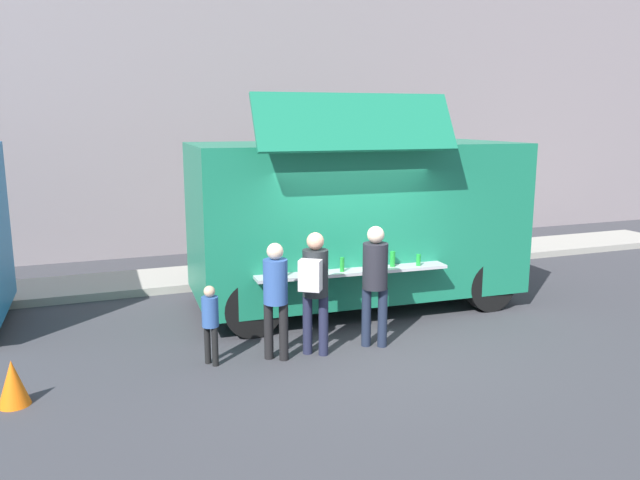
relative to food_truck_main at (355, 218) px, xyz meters
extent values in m
plane|color=#38383D|center=(-0.58, -1.79, -1.57)|extent=(60.00, 60.00, 0.00)
cube|color=#9E998E|center=(-4.00, 2.62, -1.49)|extent=(28.00, 1.60, 0.15)
cube|color=gray|center=(-3.00, 6.52, 2.69)|extent=(32.00, 2.40, 8.51)
cube|color=#197553|center=(0.00, 0.02, 0.02)|extent=(5.67, 2.69, 2.57)
cube|color=#197553|center=(-0.62, -1.42, 1.66)|extent=(3.08, 0.65, 0.84)
cube|color=black|center=(-0.61, -1.12, 0.32)|extent=(2.91, 0.22, 1.16)
cube|color=#B7B7BC|center=(-0.62, -1.34, -0.60)|extent=(3.08, 0.48, 0.05)
cylinder|color=black|center=(-1.70, -1.30, -0.48)|extent=(0.06, 0.06, 0.18)
cylinder|color=red|center=(-1.26, -1.28, -0.48)|extent=(0.07, 0.07, 0.19)
cylinder|color=green|center=(-0.82, -1.37, -0.46)|extent=(0.07, 0.07, 0.22)
cylinder|color=white|center=(-0.42, -1.31, -0.45)|extent=(0.06, 0.06, 0.25)
cylinder|color=#1D9230|center=(0.05, -1.34, -0.45)|extent=(0.08, 0.08, 0.24)
cylinder|color=green|center=(0.46, -1.44, -0.48)|extent=(0.07, 0.07, 0.18)
cube|color=black|center=(2.73, -0.10, 0.48)|extent=(0.17, 2.09, 1.13)
cylinder|color=black|center=(2.13, 1.01, -1.12)|extent=(0.90, 0.28, 0.90)
cylinder|color=black|center=(2.03, -1.15, -1.12)|extent=(0.90, 0.28, 0.90)
cylinder|color=black|center=(-2.04, 1.19, -1.12)|extent=(0.90, 0.28, 0.90)
cylinder|color=black|center=(-2.13, -0.97, -1.12)|extent=(0.90, 0.28, 0.90)
cone|color=orange|center=(-5.31, -2.25, -1.29)|extent=(0.36, 0.36, 0.55)
cylinder|color=#2B6639|center=(4.49, 2.32, -1.12)|extent=(0.60, 0.60, 0.89)
cylinder|color=#1C2539|center=(-0.68, -1.96, -1.13)|extent=(0.14, 0.14, 0.88)
cylinder|color=#1C2539|center=(-0.47, -2.07, -1.13)|extent=(0.14, 0.14, 0.88)
cylinder|color=#222129|center=(-0.58, -2.01, -0.36)|extent=(0.36, 0.36, 0.66)
sphere|color=beige|center=(-0.58, -2.01, 0.09)|extent=(0.25, 0.25, 0.25)
cylinder|color=#1F223A|center=(-1.58, -1.94, -1.14)|extent=(0.14, 0.14, 0.86)
cylinder|color=#1F223A|center=(-1.39, -2.07, -1.14)|extent=(0.14, 0.14, 0.86)
cylinder|color=#222528|center=(-1.49, -2.00, -0.38)|extent=(0.36, 0.36, 0.65)
sphere|color=#E1A281|center=(-1.49, -2.00, 0.06)|extent=(0.24, 0.24, 0.24)
cube|color=beige|center=(-1.64, -2.23, -0.35)|extent=(0.35, 0.32, 0.42)
cylinder|color=black|center=(-2.15, -1.93, -1.17)|extent=(0.13, 0.13, 0.81)
cylinder|color=black|center=(-1.97, -2.05, -1.17)|extent=(0.13, 0.13, 0.81)
cylinder|color=#305094|center=(-2.06, -1.99, -0.46)|extent=(0.33, 0.33, 0.61)
sphere|color=beige|center=(-2.06, -1.99, -0.04)|extent=(0.23, 0.23, 0.23)
cylinder|color=black|center=(-2.97, -1.80, -1.30)|extent=(0.09, 0.09, 0.54)
cylinder|color=black|center=(-2.89, -1.92, -1.30)|extent=(0.09, 0.09, 0.54)
cylinder|color=#2E4F8E|center=(-2.93, -1.86, -0.82)|extent=(0.22, 0.22, 0.41)
sphere|color=tan|center=(-2.93, -1.86, -0.54)|extent=(0.15, 0.15, 0.15)
camera|label=1|loc=(-4.34, -9.74, 1.70)|focal=34.60mm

